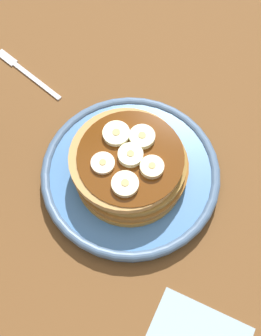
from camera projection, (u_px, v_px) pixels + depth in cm
name	position (u px, v px, depth cm)	size (l,w,h in cm)	color
ground_plane	(130.00, 182.00, 61.04)	(140.00, 140.00, 3.00)	brown
plate	(130.00, 174.00, 58.63)	(23.12, 23.12, 2.16)	#3F72B2
pancake_stack	(130.00, 165.00, 56.10)	(15.00, 14.83, 4.38)	#B37D36
banana_slice_0	(128.00, 158.00, 53.66)	(3.05, 3.05, 1.03)	#EDEDC4
banana_slice_1	(142.00, 137.00, 54.96)	(3.19, 3.19, 0.95)	#ECEDB9
banana_slice_2	(152.00, 167.00, 53.17)	(2.87, 2.87, 0.99)	#FDEBB6
banana_slice_3	(103.00, 163.00, 53.54)	(2.87, 2.87, 0.71)	#FBE7C1
banana_slice_4	(116.00, 134.00, 55.18)	(3.36, 3.36, 0.88)	#F4F2C5
banana_slice_5	(127.00, 185.00, 52.24)	(3.21, 3.21, 0.94)	#F2E8B9
fork	(24.00, 71.00, 66.89)	(11.59, 7.64, 0.50)	silver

